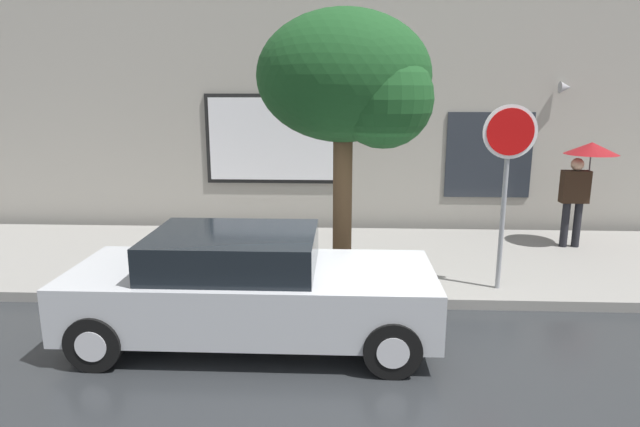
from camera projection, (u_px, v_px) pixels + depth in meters
The scene contains 8 objects.
ground_plane at pixel (360, 340), 6.71m from camera, with size 60.00×60.00×0.00m, color #282B2D.
sidewalk at pixel (356, 260), 9.61m from camera, with size 20.00×4.00×0.15m, color gray.
building_facade at pixel (355, 69), 11.28m from camera, with size 20.00×0.67×7.00m.
parked_car at pixel (249, 288), 6.55m from camera, with size 4.38×1.80×1.38m.
fire_hydrant at pixel (163, 259), 8.32m from camera, with size 0.30×0.44×0.71m.
pedestrian_with_umbrella at pixel (585, 166), 9.83m from camera, with size 0.94×0.94×1.97m.
street_tree at pixel (352, 83), 7.52m from camera, with size 2.47×2.10×4.01m.
stop_sign at pixel (508, 161), 7.60m from camera, with size 0.76×0.10×2.71m.
Camera 1 is at (-0.23, -6.20, 3.04)m, focal length 30.14 mm.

